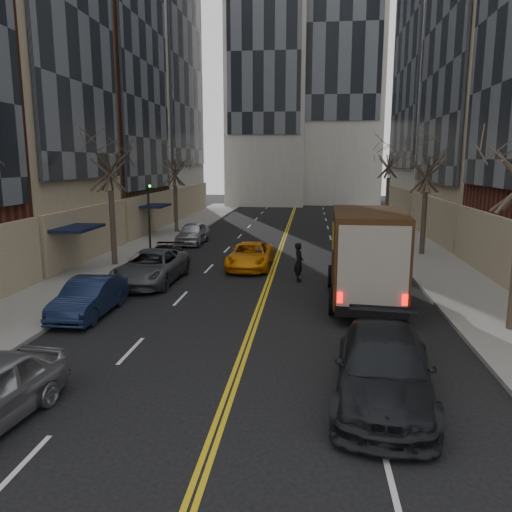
% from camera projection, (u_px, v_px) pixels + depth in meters
% --- Properties ---
extents(sidewalk_left, '(4.00, 66.00, 0.15)m').
position_uv_depth(sidewalk_left, '(151.00, 245.00, 34.53)').
color(sidewalk_left, slate).
rests_on(sidewalk_left, ground).
extents(sidewalk_right, '(4.00, 66.00, 0.15)m').
position_uv_depth(sidewalk_right, '(418.00, 249.00, 32.61)').
color(sidewalk_right, slate).
rests_on(sidewalk_right, ground).
extents(streetwall_left, '(14.00, 49.50, 36.00)m').
position_uv_depth(streetwall_left, '(62.00, 24.00, 36.21)').
color(streetwall_left, '#562319').
rests_on(streetwall_left, ground).
extents(tree_lf_mid, '(3.20, 3.20, 8.91)m').
position_uv_depth(tree_lf_mid, '(108.00, 145.00, 26.45)').
color(tree_lf_mid, '#382D23').
rests_on(tree_lf_mid, sidewalk_left).
extents(tree_lf_far, '(3.20, 3.20, 8.12)m').
position_uv_depth(tree_lf_far, '(174.00, 158.00, 39.25)').
color(tree_lf_far, '#382D23').
rests_on(tree_lf_far, sidewalk_left).
extents(tree_rt_mid, '(3.20, 3.20, 8.32)m').
position_uv_depth(tree_rt_mid, '(428.00, 154.00, 29.54)').
color(tree_rt_mid, '#382D23').
rests_on(tree_rt_mid, sidewalk_right).
extents(tree_rt_far, '(3.20, 3.20, 9.11)m').
position_uv_depth(tree_rt_far, '(390.00, 150.00, 44.08)').
color(tree_rt_far, '#382D23').
rests_on(tree_rt_far, sidewalk_right).
extents(traffic_signal, '(0.29, 0.26, 4.70)m').
position_uv_depth(traffic_signal, '(149.00, 213.00, 28.96)').
color(traffic_signal, black).
rests_on(traffic_signal, sidewalk_left).
extents(ups_truck, '(3.04, 7.09, 3.84)m').
position_uv_depth(ups_truck, '(365.00, 256.00, 20.31)').
color(ups_truck, black).
rests_on(ups_truck, ground).
extents(observer_sedan, '(2.93, 5.88, 1.64)m').
position_uv_depth(observer_sedan, '(384.00, 368.00, 12.11)').
color(observer_sedan, black).
rests_on(observer_sedan, ground).
extents(taxi, '(2.31, 4.93, 1.36)m').
position_uv_depth(taxi, '(250.00, 256.00, 27.20)').
color(taxi, orange).
rests_on(taxi, ground).
extents(pedestrian, '(0.55, 0.75, 1.90)m').
position_uv_depth(pedestrian, '(299.00, 262.00, 24.12)').
color(pedestrian, black).
rests_on(pedestrian, ground).
extents(parked_lf_b, '(1.51, 4.30, 1.42)m').
position_uv_depth(parked_lf_b, '(89.00, 297.00, 18.78)').
color(parked_lf_b, '#101A33').
rests_on(parked_lf_b, ground).
extents(parked_lf_c, '(2.73, 5.65, 1.55)m').
position_uv_depth(parked_lf_c, '(151.00, 267.00, 23.86)').
color(parked_lf_c, '#4B4E53').
rests_on(parked_lf_c, ground).
extents(parked_lf_d, '(2.24, 4.60, 1.29)m').
position_uv_depth(parked_lf_d, '(164.00, 259.00, 26.40)').
color(parked_lf_d, black).
rests_on(parked_lf_d, ground).
extents(parked_lf_e, '(1.79, 4.43, 1.51)m').
position_uv_depth(parked_lf_e, '(193.00, 233.00, 35.18)').
color(parked_lf_e, '#B0B1B8').
rests_on(parked_lf_e, ground).
extents(parked_rt_a, '(2.14, 4.81, 1.54)m').
position_uv_depth(parked_rt_a, '(378.00, 242.00, 31.35)').
color(parked_rt_a, '#54565C').
rests_on(parked_rt_a, ground).
extents(parked_rt_b, '(2.53, 4.80, 1.29)m').
position_uv_depth(parked_rt_b, '(351.00, 228.00, 38.57)').
color(parked_rt_b, '#93969A').
rests_on(parked_rt_b, ground).
extents(parked_rt_c, '(2.33, 5.24, 1.49)m').
position_uv_depth(parked_rt_c, '(351.00, 222.00, 41.70)').
color(parked_rt_c, black).
rests_on(parked_rt_c, ground).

